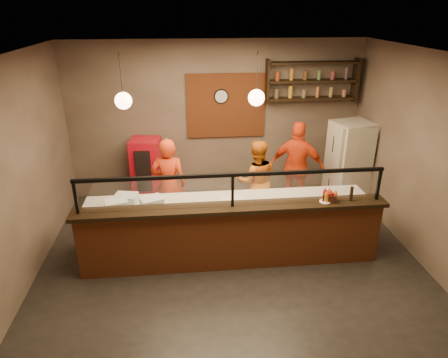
{
  "coord_description": "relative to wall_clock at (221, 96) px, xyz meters",
  "views": [
    {
      "loc": [
        -0.66,
        -5.5,
        3.8
      ],
      "look_at": [
        -0.06,
        0.3,
        1.24
      ],
      "focal_mm": 32.0,
      "sensor_mm": 36.0,
      "label": 1
    }
  ],
  "objects": [
    {
      "name": "floor",
      "position": [
        -0.1,
        -2.46,
        -2.1
      ],
      "size": [
        6.0,
        6.0,
        0.0
      ],
      "primitive_type": "plane",
      "color": "black",
      "rests_on": "ground"
    },
    {
      "name": "ceiling",
      "position": [
        -0.1,
        -2.46,
        1.1
      ],
      "size": [
        6.0,
        6.0,
        0.0
      ],
      "primitive_type": "plane",
      "rotation": [
        3.14,
        0.0,
        0.0
      ],
      "color": "#372E2A",
      "rests_on": "wall_back"
    },
    {
      "name": "wall_back",
      "position": [
        -0.1,
        0.04,
        -0.5
      ],
      "size": [
        6.0,
        0.0,
        6.0
      ],
      "primitive_type": "plane",
      "rotation": [
        1.57,
        0.0,
        0.0
      ],
      "color": "#756456",
      "rests_on": "floor"
    },
    {
      "name": "wall_left",
      "position": [
        -3.1,
        -2.46,
        -0.5
      ],
      "size": [
        0.0,
        5.0,
        5.0
      ],
      "primitive_type": "plane",
      "rotation": [
        1.57,
        0.0,
        1.57
      ],
      "color": "#756456",
      "rests_on": "floor"
    },
    {
      "name": "wall_right",
      "position": [
        2.9,
        -2.46,
        -0.5
      ],
      "size": [
        0.0,
        5.0,
        5.0
      ],
      "primitive_type": "plane",
      "rotation": [
        1.57,
        0.0,
        -1.57
      ],
      "color": "#756456",
      "rests_on": "floor"
    },
    {
      "name": "wall_front",
      "position": [
        -0.1,
        -4.96,
        -0.5
      ],
      "size": [
        6.0,
        0.0,
        6.0
      ],
      "primitive_type": "plane",
      "rotation": [
        -1.57,
        0.0,
        0.0
      ],
      "color": "#756456",
      "rests_on": "floor"
    },
    {
      "name": "brick_patch",
      "position": [
        0.1,
        0.01,
        -0.2
      ],
      "size": [
        1.6,
        0.04,
        1.3
      ],
      "primitive_type": "cube",
      "color": "brown",
      "rests_on": "wall_back"
    },
    {
      "name": "service_counter",
      "position": [
        -0.1,
        -2.76,
        -1.6
      ],
      "size": [
        4.6,
        0.25,
        1.0
      ],
      "primitive_type": "cube",
      "color": "brown",
      "rests_on": "floor"
    },
    {
      "name": "counter_ledge",
      "position": [
        -0.1,
        -2.76,
        -1.07
      ],
      "size": [
        4.7,
        0.37,
        0.06
      ],
      "primitive_type": "cube",
      "color": "black",
      "rests_on": "service_counter"
    },
    {
      "name": "worktop_cabinet",
      "position": [
        -0.1,
        -2.26,
        -1.68
      ],
      "size": [
        4.6,
        0.75,
        0.85
      ],
      "primitive_type": "cube",
      "color": "gray",
      "rests_on": "floor"
    },
    {
      "name": "worktop",
      "position": [
        -0.1,
        -2.26,
        -1.23
      ],
      "size": [
        4.6,
        0.75,
        0.05
      ],
      "primitive_type": "cube",
      "color": "white",
      "rests_on": "worktop_cabinet"
    },
    {
      "name": "sneeze_guard",
      "position": [
        -0.1,
        -2.76,
        -0.73
      ],
      "size": [
        4.5,
        0.05,
        0.52
      ],
      "color": "white",
      "rests_on": "counter_ledge"
    },
    {
      "name": "wall_shelving",
      "position": [
        1.8,
        -0.14,
        0.3
      ],
      "size": [
        1.84,
        0.28,
        0.85
      ],
      "color": "black",
      "rests_on": "wall_back"
    },
    {
      "name": "wall_clock",
      "position": [
        0.0,
        0.0,
        0.0
      ],
      "size": [
        0.3,
        0.04,
        0.3
      ],
      "primitive_type": "cylinder",
      "rotation": [
        1.57,
        0.0,
        0.0
      ],
      "color": "black",
      "rests_on": "wall_back"
    },
    {
      "name": "pendant_left",
      "position": [
        -1.6,
        -2.26,
        0.45
      ],
      "size": [
        0.24,
        0.24,
        0.77
      ],
      "color": "black",
      "rests_on": "ceiling"
    },
    {
      "name": "pendant_right",
      "position": [
        0.3,
        -2.26,
        0.45
      ],
      "size": [
        0.24,
        0.24,
        0.77
      ],
      "color": "black",
      "rests_on": "ceiling"
    },
    {
      "name": "cook_left",
      "position": [
        -1.08,
        -1.42,
        -1.25
      ],
      "size": [
        0.66,
        0.47,
        1.71
      ],
      "primitive_type": "imported",
      "rotation": [
        0.0,
        0.0,
        3.04
      ],
      "color": "red",
      "rests_on": "floor"
    },
    {
      "name": "cook_mid",
      "position": [
        0.53,
        -1.29,
        -1.31
      ],
      "size": [
        0.77,
        0.61,
        1.57
      ],
      "primitive_type": "imported",
      "rotation": [
        0.0,
        0.0,
        3.13
      ],
      "color": "#C96313",
      "rests_on": "floor"
    },
    {
      "name": "cook_right",
      "position": [
        1.39,
        -0.97,
        -1.2
      ],
      "size": [
        1.14,
        0.82,
        1.8
      ],
      "primitive_type": "imported",
      "rotation": [
        0.0,
        0.0,
        2.73
      ],
      "color": "#EC4216",
      "rests_on": "floor"
    },
    {
      "name": "fridge",
      "position": [
        2.5,
        -0.79,
        -1.24
      ],
      "size": [
        0.85,
        0.81,
        1.71
      ],
      "primitive_type": "cube",
      "rotation": [
        0.0,
        0.0,
        0.23
      ],
      "color": "beige",
      "rests_on": "floor"
    },
    {
      "name": "red_cooler",
      "position": [
        -1.55,
        -0.31,
        -1.42
      ],
      "size": [
        0.64,
        0.6,
        1.35
      ],
      "primitive_type": "cube",
      "rotation": [
        0.0,
        0.0,
        -0.12
      ],
      "color": "#B80C1C",
      "rests_on": "floor"
    },
    {
      "name": "pizza_dough",
      "position": [
        0.0,
        -2.36,
        -1.19
      ],
      "size": [
        0.59,
        0.59,
        0.01
      ],
      "primitive_type": "cylinder",
      "rotation": [
        0.0,
        0.0,
        0.07
      ],
      "color": "silver",
      "rests_on": "worktop"
    },
    {
      "name": "prep_tub_a",
      "position": [
        -1.31,
        -2.37,
        -1.12
      ],
      "size": [
        0.4,
        0.37,
        0.16
      ],
      "primitive_type": "cube",
      "rotation": [
        0.0,
        0.0,
        0.39
      ],
      "color": "silver",
      "rests_on": "worktop"
    },
    {
      "name": "prep_tub_b",
      "position": [
        -1.72,
        -2.23,
        -1.12
      ],
      "size": [
        0.38,
        0.33,
        0.17
      ],
      "primitive_type": "cube",
      "rotation": [
        0.0,
        0.0,
        -0.19
      ],
      "color": "silver",
      "rests_on": "worktop"
    },
    {
      "name": "prep_tub_c",
      "position": [
        -1.85,
        -2.41,
        -1.12
      ],
      "size": [
        0.39,
        0.35,
        0.17
      ],
      "primitive_type": "cube",
      "rotation": [
        0.0,
        0.0,
        0.28
      ],
      "color": "white",
      "rests_on": "worktop"
    },
    {
      "name": "rolling_pin",
      "position": [
        -1.77,
        -2.21,
        -1.17
      ],
      "size": [
        0.35,
        0.23,
        0.06
      ],
      "primitive_type": "cylinder",
      "rotation": [
        0.0,
        1.57,
        0.5
      ],
      "color": "yellow",
      "rests_on": "worktop"
    },
    {
      "name": "condiment_caddy",
      "position": [
        1.39,
        -2.74,
        -0.99
      ],
      "size": [
        0.24,
        0.22,
        0.11
      ],
      "primitive_type": "cube",
      "rotation": [
        0.0,
        0.0,
        -0.42
      ],
      "color": "black",
      "rests_on": "counter_ledge"
    },
    {
      "name": "pepper_mill",
      "position": [
        1.71,
        -2.77,
        -0.93
      ],
      "size": [
        0.06,
        0.06,
        0.23
      ],
      "primitive_type": "cylinder",
      "rotation": [
        0.0,
        0.0,
        -0.35
      ],
      "color": "black",
      "rests_on": "counter_ledge"
    },
    {
      "name": "small_plate",
      "position": [
        1.3,
        -2.78,
        -1.03
      ],
      "size": [
        0.2,
        0.2,
        0.01
      ],
      "primitive_type": "cylinder",
      "rotation": [
        0.0,
        0.0,
        0.26
      ],
      "color": "silver",
      "rests_on": "counter_ledge"
    }
  ]
}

